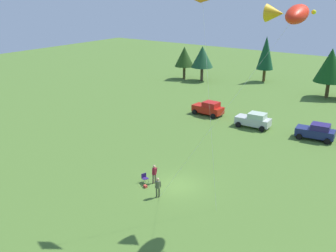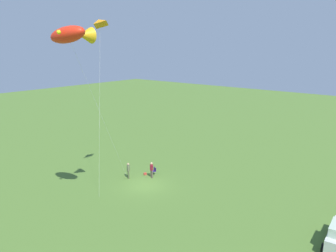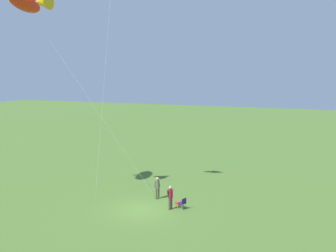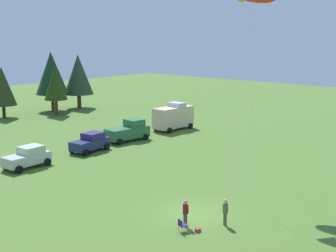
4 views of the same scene
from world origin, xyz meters
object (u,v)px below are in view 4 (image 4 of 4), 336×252
person_kite_flyer (225,210)px  truck_green_flatbed (129,131)px  van_camper_beige (173,117)px  person_spectator (185,211)px  car_silver_compact (28,157)px  car_navy_hatch (90,142)px  folding_chair (182,225)px  backpack_on_grass (198,230)px

person_kite_flyer → truck_green_flatbed: bearing=94.2°
van_camper_beige → person_kite_flyer: bearing=-131.3°
person_kite_flyer → person_spectator: 2.50m
person_kite_flyer → car_silver_compact: (-0.79, 20.74, -0.07)m
car_silver_compact → car_navy_hatch: same height
folding_chair → car_navy_hatch: car_navy_hatch is taller
person_kite_flyer → truck_green_flatbed: (12.61, 21.56, 0.08)m
car_navy_hatch → truck_green_flatbed: (5.94, 0.55, 0.15)m
van_camper_beige → folding_chair: bearing=-136.6°
person_kite_flyer → backpack_on_grass: bearing=-165.7°
folding_chair → car_silver_compact: bearing=105.3°
truck_green_flatbed → van_camper_beige: (8.04, 0.22, 0.54)m
car_silver_compact → van_camper_beige: bearing=-0.8°
backpack_on_grass → person_spectator: bearing=82.9°
backpack_on_grass → truck_green_flatbed: truck_green_flatbed is taller
person_spectator → truck_green_flatbed: truck_green_flatbed is taller
car_navy_hatch → van_camper_beige: van_camper_beige is taller
person_spectator → van_camper_beige: bearing=63.5°
person_spectator → car_navy_hatch: car_navy_hatch is taller
folding_chair → person_spectator: size_ratio=0.47×
person_kite_flyer → car_silver_compact: car_silver_compact is taller
folding_chair → backpack_on_grass: size_ratio=2.56×
folding_chair → person_spectator: bearing=45.8°
person_spectator → truck_green_flatbed: bearing=75.7°
folding_chair → backpack_on_grass: (0.66, -0.72, -0.38)m
folding_chair → person_spectator: 1.03m
backpack_on_grass → car_silver_compact: 20.09m
backpack_on_grass → car_silver_compact: bearing=86.9°
folding_chair → backpack_on_grass: bearing=-26.7°
car_navy_hatch → van_camper_beige: 14.01m
folding_chair → van_camper_beige: (23.19, 20.36, 1.16)m
person_kite_flyer → person_spectator: bearing=168.8°
van_camper_beige → backpack_on_grass: bearing=-134.8°
person_kite_flyer → truck_green_flatbed: truck_green_flatbed is taller
person_kite_flyer → car_navy_hatch: size_ratio=0.40×
folding_chair → car_silver_compact: size_ratio=0.19×
truck_green_flatbed → person_kite_flyer: bearing=-113.3°
backpack_on_grass → van_camper_beige: size_ratio=0.06×
car_silver_compact → truck_green_flatbed: bearing=-0.0°
folding_chair → person_spectator: person_spectator is taller
person_kite_flyer → van_camper_beige: bearing=81.1°
folding_chair → van_camper_beige: size_ratio=0.15×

